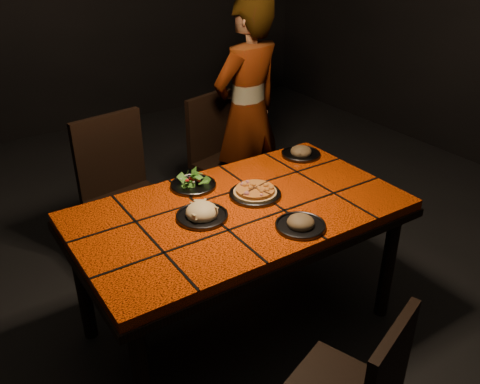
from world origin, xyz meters
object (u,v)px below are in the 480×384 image
dining_table (240,221)px  diner (248,113)px  chair_far_left (122,186)px  plate_pasta (202,214)px  plate_pizza (255,193)px  chair_far_right (220,151)px

dining_table → diner: size_ratio=1.01×
chair_far_left → plate_pasta: bearing=-93.0°
plate_pasta → diner: bearing=46.8°
dining_table → chair_far_left: chair_far_left is taller
dining_table → chair_far_left: 0.92m
plate_pizza → plate_pasta: size_ratio=1.09×
dining_table → diner: (0.73, 1.00, 0.13)m
diner → plate_pasta: bearing=36.3°
plate_pizza → chair_far_right: bearing=68.0°
diner → plate_pizza: diner is taller
plate_pasta → dining_table: bearing=-3.2°
dining_table → chair_far_right: chair_far_right is taller
dining_table → diner: bearing=54.1°
chair_far_left → plate_pizza: size_ratio=3.66×
chair_far_right → diner: 0.34m
chair_far_left → chair_far_right: bearing=5.5°
chair_far_left → diner: size_ratio=0.62×
chair_far_right → plate_pizza: 1.13m
dining_table → chair_far_right: size_ratio=1.75×
chair_far_left → chair_far_right: chair_far_left is taller
dining_table → plate_pasta: bearing=176.8°
dining_table → chair_far_right: bearing=63.3°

